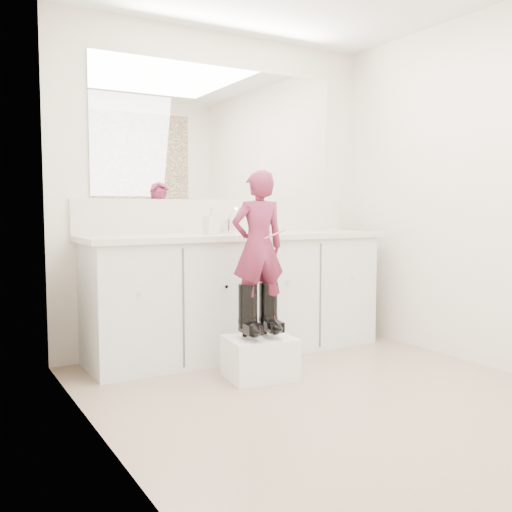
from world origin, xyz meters
TOP-DOWN VIEW (x-y plane):
  - floor at (0.00, 0.00)m, footprint 3.00×3.00m
  - wall_back at (0.00, 1.50)m, footprint 2.60×0.00m
  - wall_left at (-1.30, 0.00)m, footprint 0.00×3.00m
  - wall_right at (1.30, 0.00)m, footprint 0.00×3.00m
  - vanity_cabinet at (0.00, 1.23)m, footprint 2.20×0.55m
  - countertop at (0.00, 1.21)m, footprint 2.28×0.58m
  - backsplash at (0.00, 1.49)m, footprint 2.28×0.03m
  - mirror at (0.00, 1.49)m, footprint 2.00×0.02m
  - faucet at (0.00, 1.38)m, footprint 0.08×0.08m
  - cup at (0.22, 1.18)m, footprint 0.11×0.11m
  - soap_bottle at (-0.23, 1.20)m, footprint 0.09×0.09m
  - step_stool at (-0.18, 0.59)m, footprint 0.45×0.39m
  - boot_left at (-0.26, 0.61)m, footprint 0.15×0.24m
  - boot_right at (-0.11, 0.61)m, footprint 0.15×0.24m
  - toddler at (-0.18, 0.61)m, footprint 0.37×0.27m
  - toothbrush at (-0.11, 0.53)m, footprint 0.14×0.03m

SIDE VIEW (x-z plane):
  - floor at x=0.00m, z-range 0.00..0.00m
  - step_stool at x=-0.18m, z-range 0.00..0.26m
  - vanity_cabinet at x=0.00m, z-range 0.00..0.85m
  - boot_left at x=-0.26m, z-range 0.26..0.60m
  - boot_right at x=-0.11m, z-range 0.26..0.60m
  - toddler at x=-0.18m, z-range 0.36..1.31m
  - countertop at x=0.00m, z-range 0.85..0.89m
  - toothbrush at x=-0.11m, z-range 0.88..0.94m
  - cup at x=0.22m, z-range 0.89..0.98m
  - faucet at x=0.00m, z-range 0.89..0.99m
  - soap_bottle at x=-0.23m, z-range 0.89..1.08m
  - backsplash at x=0.00m, z-range 0.89..1.14m
  - wall_back at x=0.00m, z-range -0.10..2.50m
  - wall_left at x=-1.30m, z-range -0.30..2.70m
  - wall_right at x=1.30m, z-range -0.30..2.70m
  - mirror at x=0.00m, z-range 1.14..2.14m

